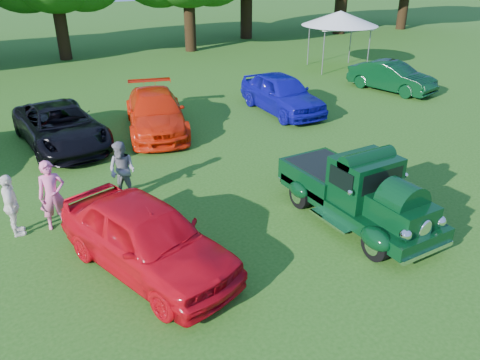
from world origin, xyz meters
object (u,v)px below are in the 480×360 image
back_car_orange (156,112)px  spectator_pink (52,195)px  hero_pickup (356,192)px  back_car_green (392,77)px  spectator_grey (122,171)px  red_convertible (147,237)px  back_car_black (61,126)px  spectator_white (11,206)px  canopy_tent (340,19)px  back_car_blue (282,93)px

back_car_orange → spectator_pink: spectator_pink is taller
hero_pickup → back_car_orange: 8.68m
back_car_green → spectator_pink: (-16.15, -4.79, 0.17)m
back_car_orange → spectator_grey: (-2.65, -4.50, 0.07)m
red_convertible → back_car_orange: bearing=50.6°
hero_pickup → back_car_black: bearing=120.5°
spectator_white → canopy_tent: bearing=-59.4°
back_car_green → canopy_tent: size_ratio=0.77×
canopy_tent → spectator_white: bearing=-151.7°
back_car_green → canopy_tent: canopy_tent is taller
spectator_pink → spectator_grey: 1.98m
back_car_orange → spectator_grey: spectator_grey is taller
red_convertible → spectator_white: size_ratio=2.91×
back_car_black → spectator_grey: spectator_grey is taller
back_car_blue → hero_pickup: bearing=-110.0°
red_convertible → back_car_blue: size_ratio=0.97×
hero_pickup → canopy_tent: bearing=50.7°
back_car_green → spectator_pink: spectator_pink is taller
back_car_orange → back_car_green: size_ratio=1.20×
spectator_pink → canopy_tent: size_ratio=0.32×
back_car_orange → canopy_tent: (12.60, 4.65, 1.99)m
spectator_grey → canopy_tent: 17.88m
back_car_orange → canopy_tent: 13.57m
red_convertible → back_car_green: (14.82, 7.45, -0.08)m
back_car_blue → spectator_pink: 10.91m
spectator_grey → canopy_tent: bearing=81.4°
back_car_blue → canopy_tent: 9.08m
canopy_tent → back_car_blue: bearing=-145.3°
back_car_orange → back_car_blue: (5.31, -0.40, 0.06)m
back_car_black → spectator_white: 5.67m
hero_pickup → back_car_orange: hero_pickup is taller
red_convertible → spectator_white: 3.55m
hero_pickup → spectator_white: 8.02m
hero_pickup → back_car_black: size_ratio=0.89×
red_convertible → canopy_tent: size_ratio=0.83×
hero_pickup → spectator_white: size_ratio=2.91×
back_car_green → canopy_tent: bearing=67.4°
back_car_black → hero_pickup: bearing=-63.5°
back_car_black → spectator_pink: 5.52m
back_car_green → back_car_blue: bearing=168.7°
spectator_white → back_car_blue: bearing=-64.3°
back_car_green → spectator_grey: size_ratio=2.61×
spectator_grey → spectator_white: spectator_grey is taller
hero_pickup → spectator_grey: (-4.50, 3.98, 0.04)m
back_car_orange → spectator_grey: bearing=-104.6°
red_convertible → back_car_black: red_convertible is taller
red_convertible → spectator_grey: bearing=63.5°
back_car_green → spectator_pink: size_ratio=2.42×
spectator_pink → back_car_black: bearing=79.6°
spectator_grey → spectator_white: (-2.75, -0.53, -0.03)m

